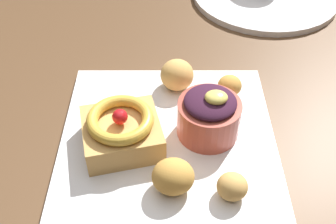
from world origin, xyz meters
TOP-DOWN VIEW (x-y plane):
  - dining_table at (0.00, 0.00)m, footprint 1.29×0.92m
  - front_plate at (-0.00, -0.14)m, footprint 0.29×0.29m
  - cake_slice at (-0.06, -0.15)m, footprint 0.12×0.11m
  - berry_ramekin at (0.05, -0.13)m, footprint 0.08×0.08m
  - fritter_front at (0.08, -0.24)m, footprint 0.04×0.04m
  - fritter_middle at (0.01, -0.23)m, footprint 0.05×0.05m
  - fritter_back at (0.09, -0.05)m, footprint 0.04×0.03m
  - fritter_extra at (0.01, -0.04)m, footprint 0.05×0.05m

SIDE VIEW (x-z plane):
  - dining_table at x=0.00m, z-range 0.27..1.00m
  - front_plate at x=0.00m, z-range 0.73..0.74m
  - fritter_back at x=0.09m, z-range 0.74..0.77m
  - fritter_front at x=0.08m, z-range 0.74..0.77m
  - fritter_middle at x=0.01m, z-range 0.74..0.78m
  - fritter_extra at x=0.01m, z-range 0.74..0.79m
  - cake_slice at x=-0.06m, z-range 0.74..0.80m
  - berry_ramekin at x=0.05m, z-range 0.74..0.81m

